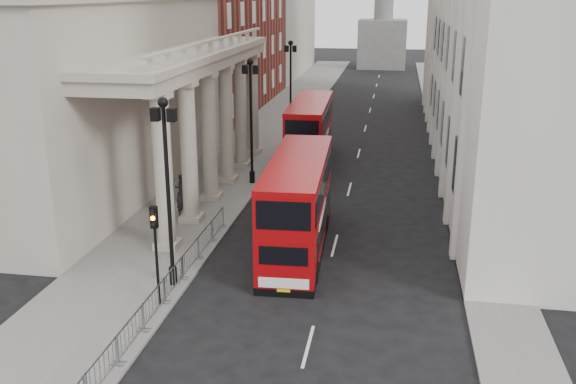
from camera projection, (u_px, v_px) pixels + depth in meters
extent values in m
plane|color=black|center=(154.00, 332.00, 24.66)|extent=(260.00, 260.00, 0.00)
cube|color=slate|center=(250.00, 148.00, 53.35)|extent=(6.00, 140.00, 0.12)
cube|color=slate|center=(454.00, 156.00, 50.73)|extent=(3.00, 140.00, 0.12)
cube|color=slate|center=(285.00, 149.00, 52.88)|extent=(0.20, 140.00, 0.14)
cube|color=#A29887|center=(95.00, 97.00, 41.47)|extent=(9.00, 28.00, 12.00)
cube|color=maroon|center=(217.00, 6.00, 68.20)|extent=(9.00, 32.00, 22.00)
cube|color=#A29887|center=(274.00, 9.00, 98.61)|extent=(9.00, 30.00, 20.00)
cube|color=#60605E|center=(382.00, 44.00, 109.07)|extent=(8.00, 8.00, 8.00)
cylinder|color=black|center=(173.00, 275.00, 28.37)|extent=(0.36, 0.36, 0.80)
cylinder|color=black|center=(169.00, 198.00, 27.29)|extent=(0.18, 0.18, 8.00)
sphere|color=black|center=(163.00, 102.00, 26.06)|extent=(0.44, 0.44, 0.44)
cube|color=black|center=(172.00, 115.00, 26.16)|extent=(0.35, 0.35, 0.55)
cube|color=black|center=(155.00, 114.00, 26.27)|extent=(0.35, 0.35, 0.55)
cylinder|color=black|center=(252.00, 177.00, 43.42)|extent=(0.36, 0.36, 0.80)
cylinder|color=black|center=(251.00, 125.00, 42.34)|extent=(0.18, 0.18, 8.00)
sphere|color=black|center=(250.00, 62.00, 41.12)|extent=(0.44, 0.44, 0.44)
cube|color=black|center=(256.00, 70.00, 41.21)|extent=(0.35, 0.35, 0.55)
cube|color=black|center=(245.00, 70.00, 41.32)|extent=(0.35, 0.35, 0.55)
cylinder|color=black|center=(291.00, 129.00, 58.47)|extent=(0.36, 0.36, 0.80)
cylinder|color=black|center=(291.00, 90.00, 57.40)|extent=(0.18, 0.18, 8.00)
sphere|color=black|center=(291.00, 43.00, 56.17)|extent=(0.44, 0.44, 0.44)
cube|color=black|center=(295.00, 49.00, 56.26)|extent=(0.35, 0.35, 0.55)
cube|color=black|center=(287.00, 49.00, 56.37)|extent=(0.35, 0.35, 0.55)
cylinder|color=black|center=(157.00, 267.00, 26.08)|extent=(0.12, 0.12, 3.40)
cube|color=black|center=(154.00, 217.00, 25.44)|extent=(0.28, 0.22, 0.90)
sphere|color=black|center=(152.00, 211.00, 25.22)|extent=(0.18, 0.18, 0.18)
sphere|color=orange|center=(153.00, 218.00, 25.31)|extent=(0.18, 0.18, 0.18)
sphere|color=black|center=(153.00, 225.00, 25.40)|extent=(0.18, 0.18, 0.18)
cube|color=gray|center=(102.00, 369.00, 21.08)|extent=(0.50, 2.30, 1.10)
cube|color=gray|center=(131.00, 333.00, 23.30)|extent=(0.50, 2.30, 1.10)
cube|color=gray|center=(154.00, 303.00, 25.51)|extent=(0.50, 2.30, 1.10)
cube|color=gray|center=(174.00, 279.00, 27.72)|extent=(0.50, 2.30, 1.10)
cube|color=gray|center=(191.00, 257.00, 29.93)|extent=(0.50, 2.30, 1.10)
cube|color=gray|center=(205.00, 239.00, 32.14)|extent=(0.50, 2.30, 1.10)
cube|color=gray|center=(218.00, 223.00, 34.35)|extent=(0.50, 2.30, 1.10)
cube|color=#970709|center=(298.00, 223.00, 32.21)|extent=(3.05, 11.02, 2.08)
cube|color=#970709|center=(298.00, 182.00, 31.56)|extent=(3.05, 11.02, 1.82)
cube|color=#970709|center=(298.00, 162.00, 31.25)|extent=(3.10, 11.06, 0.26)
cube|color=black|center=(298.00, 246.00, 32.57)|extent=(3.08, 11.02, 0.36)
cube|color=black|center=(298.00, 218.00, 32.13)|extent=(3.03, 8.94, 1.04)
cube|color=black|center=(298.00, 180.00, 31.53)|extent=(3.09, 10.40, 1.14)
cube|color=white|center=(284.00, 283.00, 27.27)|extent=(2.18, 0.15, 0.47)
cube|color=yellow|center=(284.00, 291.00, 27.36)|extent=(0.57, 0.07, 0.14)
cylinder|color=black|center=(263.00, 269.00, 29.02)|extent=(0.38, 1.05, 1.04)
cylinder|color=black|center=(314.00, 272.00, 28.74)|extent=(0.38, 1.05, 1.04)
cylinder|color=black|center=(282.00, 221.00, 35.02)|extent=(0.38, 1.05, 1.04)
cylinder|color=black|center=(324.00, 223.00, 34.74)|extent=(0.38, 1.05, 1.04)
cube|color=#AA070B|center=(310.00, 145.00, 48.65)|extent=(2.97, 11.03, 2.08)
cube|color=#AA070B|center=(310.00, 117.00, 48.00)|extent=(2.97, 11.03, 1.82)
cube|color=#AA070B|center=(310.00, 103.00, 47.69)|extent=(3.01, 11.07, 0.26)
cube|color=black|center=(310.00, 160.00, 49.02)|extent=(2.99, 11.03, 0.36)
cube|color=black|center=(310.00, 141.00, 48.57)|extent=(2.96, 8.94, 1.04)
cube|color=black|center=(310.00, 115.00, 47.97)|extent=(3.01, 10.40, 1.15)
cube|color=white|center=(302.00, 173.00, 43.70)|extent=(2.19, 0.14, 0.47)
cube|color=yellow|center=(302.00, 178.00, 43.80)|extent=(0.57, 0.06, 0.14)
cylinder|color=black|center=(288.00, 169.00, 45.47)|extent=(0.37, 1.05, 1.04)
cylinder|color=black|center=(321.00, 170.00, 45.17)|extent=(0.37, 1.05, 1.04)
cylinder|color=black|center=(298.00, 148.00, 51.48)|extent=(0.37, 1.05, 1.04)
cylinder|color=black|center=(328.00, 149.00, 51.18)|extent=(0.37, 1.05, 1.04)
imported|color=black|center=(182.00, 201.00, 36.68)|extent=(0.83, 0.77, 1.90)
imported|color=black|center=(181.00, 188.00, 39.60)|extent=(0.97, 0.86, 1.66)
imported|color=black|center=(193.00, 180.00, 41.30)|extent=(0.90, 0.81, 1.55)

